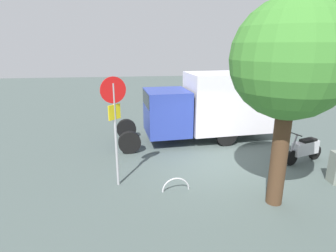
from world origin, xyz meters
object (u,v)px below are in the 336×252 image
box_truck_near (208,104)px  motorcycle (305,149)px  street_tree (291,61)px  stop_sign (115,115)px  bike_rack_hoop (176,191)px

box_truck_near → motorcycle: bearing=129.4°
box_truck_near → motorcycle: box_truck_near is taller
street_tree → motorcycle: bearing=-135.3°
motorcycle → street_tree: size_ratio=0.33×
stop_sign → bike_rack_hoop: (-1.72, 0.61, -2.24)m
street_tree → bike_rack_hoop: (2.59, -0.99, -3.82)m
motorcycle → box_truck_near: bearing=-63.6°
street_tree → bike_rack_hoop: street_tree is taller
stop_sign → bike_rack_hoop: size_ratio=3.95×
box_truck_near → street_tree: size_ratio=1.31×
box_truck_near → motorcycle: size_ratio=3.96×
stop_sign → street_tree: bearing=159.7°
stop_sign → motorcycle: bearing=-172.9°
stop_sign → bike_rack_hoop: bearing=160.6°
motorcycle → bike_rack_hoop: size_ratio=2.07×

